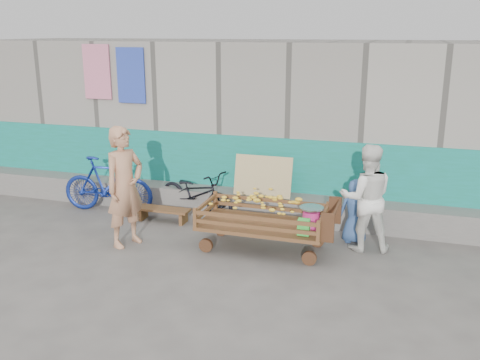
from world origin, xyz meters
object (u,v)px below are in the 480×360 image
(child, at_px, (355,211))
(woman, at_px, (366,198))
(bicycle_blue, at_px, (108,185))
(vendor_man, at_px, (125,187))
(bicycle_dark, at_px, (196,194))
(banana_cart, at_px, (260,212))
(bench, at_px, (163,212))

(child, bearing_deg, woman, 109.53)
(woman, xyz_separation_m, bicycle_blue, (-4.58, 0.37, -0.30))
(vendor_man, bearing_deg, woman, -53.12)
(vendor_man, height_order, child, vendor_man)
(vendor_man, xyz_separation_m, bicycle_dark, (0.55, 1.48, -0.49))
(woman, xyz_separation_m, bicycle_dark, (-2.94, 0.57, -0.38))
(banana_cart, height_order, bicycle_blue, bicycle_blue)
(woman, distance_m, child, 0.43)
(woman, distance_m, bicycle_blue, 4.60)
(bench, xyz_separation_m, bicycle_blue, (-1.16, 0.18, 0.34))
(banana_cart, relative_size, bench, 2.15)
(woman, height_order, bicycle_blue, woman)
(bicycle_dark, bearing_deg, banana_cart, -106.28)
(vendor_man, distance_m, woman, 3.61)
(bench, relative_size, bicycle_blue, 0.56)
(bicycle_dark, relative_size, bicycle_blue, 0.96)
(vendor_man, distance_m, bicycle_blue, 1.73)
(banana_cart, bearing_deg, child, 28.86)
(banana_cart, relative_size, bicycle_dark, 1.25)
(bench, xyz_separation_m, bicycle_dark, (0.47, 0.38, 0.25))
(bicycle_blue, bearing_deg, child, -97.24)
(bench, height_order, bicycle_dark, bicycle_dark)
(bicycle_dark, bearing_deg, bicycle_blue, 116.70)
(banana_cart, height_order, child, child)
(banana_cart, height_order, woman, woman)
(banana_cart, bearing_deg, bicycle_dark, 143.99)
(banana_cart, distance_m, bench, 2.08)
(bench, height_order, woman, woman)
(banana_cart, xyz_separation_m, bicycle_blue, (-3.09, 0.86, -0.08))
(bicycle_dark, xyz_separation_m, bicycle_blue, (-1.63, -0.20, 0.08))
(banana_cart, xyz_separation_m, bench, (-1.93, 0.67, -0.42))
(banana_cart, xyz_separation_m, vendor_man, (-2.00, -0.42, 0.33))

